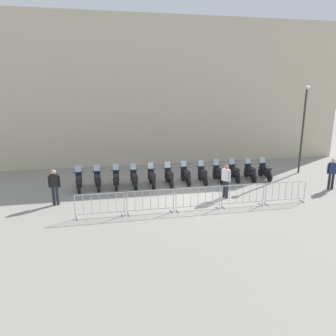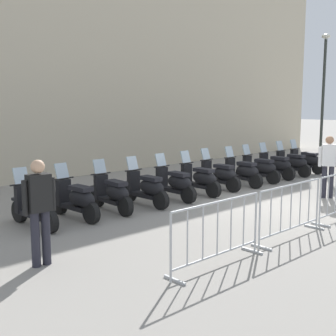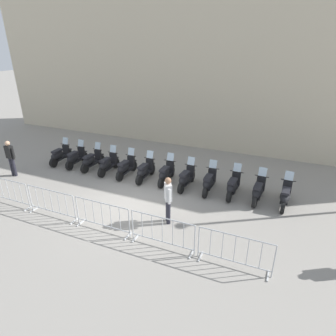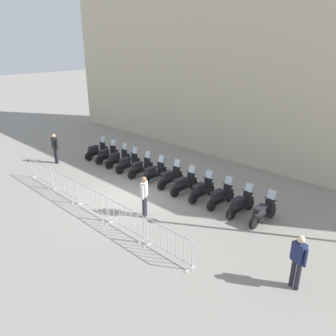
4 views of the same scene
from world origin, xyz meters
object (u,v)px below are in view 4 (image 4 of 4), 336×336
at_px(motorcycle_0, 96,151).
at_px(motorcycle_9, 220,197).
at_px(motorcycle_8, 201,190).
at_px(officer_mid_plaza, 298,259).
at_px(barrier_segment_4, 168,243).
at_px(barrier_segment_0, 41,173).
at_px(officer_by_barriers, 55,147).
at_px(motorcycle_1, 106,155).
at_px(motorcycle_2, 117,159).
at_px(motorcycle_3, 127,163).
at_px(motorcycle_5, 153,173).
at_px(motorcycle_11, 262,213).
at_px(motorcycle_10, 239,205).
at_px(motorcycle_6, 169,178).
at_px(barrier_segment_3, 125,219).
at_px(motorcycle_7, 183,184).
at_px(motorcycle_4, 140,168).
at_px(barrier_segment_1, 64,185).
at_px(officer_near_row_end, 144,194).
at_px(barrier_segment_2, 91,201).

height_order(motorcycle_0, motorcycle_9, same).
xyz_separation_m(motorcycle_0, motorcycle_8, (8.02, 0.20, 0.00)).
bearing_deg(motorcycle_9, officer_mid_plaza, -28.66).
height_order(motorcycle_9, officer_mid_plaza, officer_mid_plaza).
xyz_separation_m(motorcycle_9, barrier_segment_4, (0.96, -4.05, 0.07)).
xyz_separation_m(barrier_segment_0, officer_by_barriers, (-2.12, 1.89, 0.46)).
relative_size(motorcycle_1, motorcycle_2, 1.00).
xyz_separation_m(barrier_segment_4, officer_mid_plaza, (3.61, 1.56, 0.46)).
height_order(motorcycle_0, motorcycle_8, same).
xyz_separation_m(motorcycle_1, motorcycle_3, (2.00, -0.03, 0.00)).
bearing_deg(officer_mid_plaza, motorcycle_5, 164.86).
bearing_deg(officer_by_barriers, motorcycle_1, 48.69).
relative_size(motorcycle_5, officer_by_barriers, 1.00).
height_order(motorcycle_11, barrier_segment_4, motorcycle_11).
xyz_separation_m(motorcycle_10, officer_by_barriers, (-10.91, -2.35, 0.53)).
bearing_deg(motorcycle_6, barrier_segment_3, -66.35).
xyz_separation_m(motorcycle_5, motorcycle_6, (1.00, 0.13, 0.00)).
distance_m(motorcycle_0, officer_by_barriers, 2.35).
distance_m(motorcycle_1, motorcycle_7, 6.01).
bearing_deg(motorcycle_3, barrier_segment_0, -113.84).
height_order(motorcycle_4, motorcycle_11, same).
bearing_deg(barrier_segment_1, motorcycle_4, 81.62).
height_order(motorcycle_1, motorcycle_7, same).
xyz_separation_m(motorcycle_2, motorcycle_9, (7.02, 0.19, 0.00)).
bearing_deg(officer_near_row_end, motorcycle_0, 160.89).
relative_size(motorcycle_1, barrier_segment_4, 0.82).
xyz_separation_m(motorcycle_2, motorcycle_7, (5.02, 0.05, 0.00)).
bearing_deg(motorcycle_6, barrier_segment_1, -121.96).
distance_m(motorcycle_2, officer_near_row_end, 6.03).
bearing_deg(officer_near_row_end, officer_by_barriers, 176.84).
bearing_deg(motorcycle_0, officer_near_row_end, -19.11).
distance_m(motorcycle_5, officer_mid_plaza, 8.89).
bearing_deg(motorcycle_8, barrier_segment_1, -137.99).
xyz_separation_m(motorcycle_1, officer_near_row_end, (6.40, -2.61, 0.53)).
bearing_deg(motorcycle_2, motorcycle_6, 2.01).
height_order(motorcycle_2, motorcycle_5, same).
height_order(motorcycle_8, barrier_segment_2, motorcycle_8).
bearing_deg(motorcycle_6, motorcycle_2, -177.99).
bearing_deg(barrier_segment_0, motorcycle_8, 31.72).
relative_size(motorcycle_11, barrier_segment_3, 0.82).
relative_size(motorcycle_6, barrier_segment_2, 0.82).
bearing_deg(officer_near_row_end, motorcycle_9, 60.14).
height_order(barrier_segment_4, officer_mid_plaza, officer_mid_plaza).
distance_m(motorcycle_8, barrier_segment_1, 6.19).
bearing_deg(motorcycle_10, motorcycle_6, -179.58).
relative_size(motorcycle_5, motorcycle_11, 1.00).
height_order(barrier_segment_4, officer_near_row_end, officer_near_row_end).
distance_m(motorcycle_9, officer_by_barriers, 10.20).
xyz_separation_m(motorcycle_6, motorcycle_11, (5.01, 0.07, 0.00)).
distance_m(motorcycle_8, motorcycle_10, 2.00).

